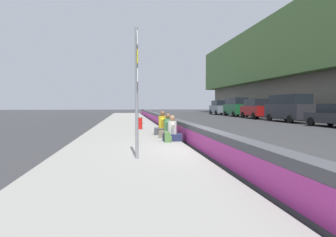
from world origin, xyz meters
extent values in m
plane|color=#353538|center=(0.00, 0.00, 0.00)|extent=(160.00, 160.00, 0.00)
cube|color=gray|center=(0.00, 2.65, 0.07)|extent=(80.00, 4.40, 0.14)
cube|color=#47474C|center=(0.00, 0.00, 0.42)|extent=(76.00, 0.44, 0.85)
cube|color=#B2338C|center=(0.00, 0.23, 0.38)|extent=(74.48, 0.01, 0.54)
cylinder|color=gray|center=(-1.27, 2.37, 1.94)|extent=(0.09, 0.09, 3.60)
cube|color=white|center=(-1.27, 2.35, 3.44)|extent=(0.44, 0.02, 0.36)
cube|color=#1956AD|center=(-1.27, 2.33, 3.44)|extent=(0.30, 0.01, 0.10)
cube|color=yellow|center=(-1.27, 2.35, 2.94)|extent=(0.44, 0.02, 0.36)
cube|color=black|center=(-1.27, 2.33, 2.94)|extent=(0.30, 0.01, 0.10)
cube|color=white|center=(-1.27, 2.35, 2.44)|extent=(0.44, 0.02, 0.36)
cube|color=#1956AD|center=(-1.27, 2.33, 2.44)|extent=(0.30, 0.01, 0.10)
cylinder|color=red|center=(7.81, 1.83, 0.50)|extent=(0.24, 0.24, 0.72)
cone|color=gray|center=(7.81, 1.83, 0.94)|extent=(0.26, 0.26, 0.16)
cylinder|color=gray|center=(7.81, 1.66, 0.54)|extent=(0.10, 0.12, 0.10)
cylinder|color=gray|center=(7.81, 2.00, 0.54)|extent=(0.10, 0.12, 0.10)
cube|color=#23284C|center=(2.32, 0.77, 0.28)|extent=(0.68, 0.79, 0.29)
cylinder|color=beige|center=(2.32, 0.77, 0.69)|extent=(0.36, 0.36, 0.54)
sphere|color=#8E6647|center=(2.32, 0.77, 1.08)|extent=(0.24, 0.24, 0.24)
cylinder|color=beige|center=(2.52, 0.76, 0.64)|extent=(0.28, 0.14, 0.47)
cylinder|color=beige|center=(2.12, 0.78, 0.64)|extent=(0.28, 0.14, 0.47)
cube|color=#706651|center=(3.50, 0.76, 0.29)|extent=(0.85, 0.93, 0.30)
cylinder|color=#4C8951|center=(3.50, 0.76, 0.72)|extent=(0.38, 0.38, 0.56)
sphere|color=brown|center=(3.50, 0.76, 1.12)|extent=(0.25, 0.25, 0.25)
cylinder|color=#4C8951|center=(3.70, 0.71, 0.66)|extent=(0.31, 0.20, 0.49)
cylinder|color=#4C8951|center=(3.30, 0.82, 0.66)|extent=(0.31, 0.20, 0.49)
cube|color=#424247|center=(4.74, 0.86, 0.30)|extent=(0.81, 0.92, 0.32)
cylinder|color=gold|center=(4.74, 0.86, 0.76)|extent=(0.41, 0.41, 0.61)
sphere|color=brown|center=(4.74, 0.86, 1.20)|extent=(0.27, 0.27, 0.27)
cylinder|color=gold|center=(4.96, 0.84, 0.70)|extent=(0.32, 0.17, 0.53)
cylinder|color=gold|center=(4.51, 0.88, 0.70)|extent=(0.32, 0.17, 0.53)
cube|color=#4C7A3D|center=(1.89, 1.05, 0.34)|extent=(0.32, 0.22, 0.40)
cube|color=#4C7A3D|center=(1.89, 0.91, 0.28)|extent=(0.22, 0.06, 0.20)
cube|color=#28282D|center=(8.72, -12.23, 0.69)|extent=(4.56, 1.95, 0.72)
cylinder|color=black|center=(10.13, -11.32, 0.33)|extent=(0.67, 0.24, 0.66)
cylinder|color=black|center=(10.19, -13.04, 0.33)|extent=(0.67, 0.24, 0.66)
cube|color=#28282D|center=(14.65, -12.29, 1.01)|extent=(5.17, 2.16, 1.30)
cube|color=black|center=(14.55, -12.30, 2.11)|extent=(4.17, 1.92, 0.90)
cylinder|color=black|center=(16.25, -11.29, 0.36)|extent=(0.73, 0.25, 0.72)
cylinder|color=black|center=(16.32, -13.17, 0.36)|extent=(0.73, 0.25, 0.72)
cylinder|color=black|center=(12.99, -11.42, 0.36)|extent=(0.73, 0.25, 0.72)
cylinder|color=black|center=(13.06, -13.30, 0.36)|extent=(0.73, 0.25, 0.72)
cube|color=maroon|center=(20.90, -12.15, 0.93)|extent=(4.87, 2.09, 1.10)
cube|color=black|center=(20.80, -12.14, 1.88)|extent=(3.16, 1.84, 0.80)
cylinder|color=black|center=(22.47, -11.28, 0.38)|extent=(0.77, 0.25, 0.76)
cylinder|color=black|center=(22.40, -13.12, 0.38)|extent=(0.77, 0.25, 0.76)
cylinder|color=black|center=(19.40, -11.17, 0.38)|extent=(0.77, 0.25, 0.76)
cylinder|color=black|center=(19.33, -13.01, 0.38)|extent=(0.77, 0.25, 0.76)
cube|color=#145128|center=(27.05, -12.29, 1.01)|extent=(5.15, 2.10, 1.30)
cube|color=black|center=(26.95, -12.28, 2.11)|extent=(4.15, 1.87, 0.90)
cylinder|color=black|center=(28.71, -11.39, 0.36)|extent=(0.73, 0.24, 0.72)
cylinder|color=black|center=(28.66, -13.27, 0.36)|extent=(0.73, 0.24, 0.72)
cylinder|color=black|center=(25.44, -11.30, 0.36)|extent=(0.73, 0.24, 0.72)
cylinder|color=black|center=(25.39, -13.18, 0.36)|extent=(0.73, 0.24, 0.72)
cube|color=slate|center=(33.47, -12.07, 0.93)|extent=(4.86, 2.07, 1.10)
cube|color=black|center=(33.37, -12.07, 1.88)|extent=(3.15, 1.82, 0.80)
cylinder|color=black|center=(35.04, -11.20, 0.38)|extent=(0.77, 0.24, 0.76)
cylinder|color=black|center=(34.98, -13.04, 0.38)|extent=(0.77, 0.24, 0.76)
cylinder|color=black|center=(31.97, -11.10, 0.38)|extent=(0.77, 0.24, 0.76)
cylinder|color=black|center=(31.91, -12.95, 0.38)|extent=(0.77, 0.24, 0.76)
camera|label=1|loc=(-8.87, 2.64, 1.65)|focal=29.22mm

